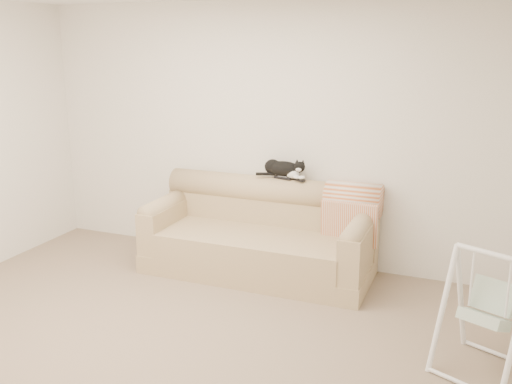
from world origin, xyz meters
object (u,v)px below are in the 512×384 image
tuxedo_cat (284,169)px  baby_swing (487,312)px  sofa (260,236)px  remote_b (298,179)px  remote_a (283,177)px

tuxedo_cat → baby_swing: 2.42m
sofa → remote_b: 0.67m
sofa → baby_swing: (2.08, -1.11, 0.09)m
sofa → baby_swing: size_ratio=2.49×
sofa → remote_a: size_ratio=11.83×
remote_a → sofa: bearing=-123.0°
sofa → remote_a: remote_a is taller
remote_b → tuxedo_cat: 0.18m
remote_b → baby_swing: (1.77, -1.33, -0.47)m
remote_a → baby_swing: (1.93, -1.34, -0.47)m
tuxedo_cat → baby_swing: size_ratio=0.57×
sofa → tuxedo_cat: bearing=59.3°
remote_b → baby_swing: 2.26m
remote_b → baby_swing: remote_b is taller
remote_a → tuxedo_cat: 0.09m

